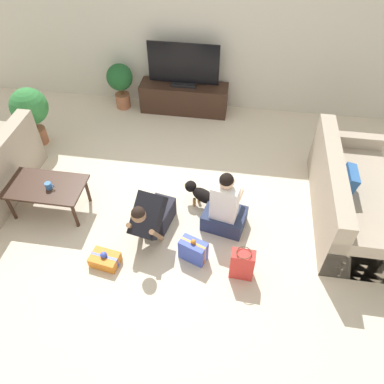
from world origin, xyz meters
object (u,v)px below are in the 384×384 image
at_px(dog, 200,194).
at_px(mug, 49,186).
at_px(gift_bag_a, 242,264).
at_px(coffee_table, 46,188).
at_px(person_sitting, 225,209).
at_px(person_kneeling, 152,215).
at_px(tv, 184,67).
at_px(tv_console, 184,98).
at_px(gift_box_a, 193,250).
at_px(sofa_right, 349,198).
at_px(potted_plant_back_left, 120,81).
at_px(gift_box_b, 105,259).
at_px(potted_plant_corner_left, 30,109).

relative_size(dog, mug, 4.12).
xyz_separation_m(gift_bag_a, mug, (-2.46, 0.60, 0.28)).
relative_size(coffee_table, person_sitting, 1.05).
relative_size(coffee_table, dog, 1.98).
xyz_separation_m(person_kneeling, mug, (-1.34, 0.15, 0.16)).
xyz_separation_m(tv, person_kneeling, (0.08, -2.80, -0.50)).
xyz_separation_m(tv_console, person_kneeling, (0.08, -2.80, 0.08)).
height_order(dog, gift_box_a, gift_box_a).
bearing_deg(sofa_right, tv_console, 49.77).
bearing_deg(mug, sofa_right, 8.17).
bearing_deg(potted_plant_back_left, gift_box_b, -77.68).
distance_m(sofa_right, person_kneeling, 2.51).
distance_m(potted_plant_corner_left, mug, 1.65).
bearing_deg(gift_box_b, tv, 83.43).
relative_size(tv_console, gift_bag_a, 3.49).
xyz_separation_m(sofa_right, person_kneeling, (-2.41, -0.69, 0.03)).
distance_m(sofa_right, dog, 1.91).
bearing_deg(dog, gift_box_a, 31.89).
bearing_deg(potted_plant_back_left, sofa_right, -29.81).
distance_m(coffee_table, potted_plant_back_left, 2.57).
bearing_deg(gift_box_b, potted_plant_back_left, 102.32).
xyz_separation_m(sofa_right, tv, (-2.49, 2.11, 0.53)).
height_order(potted_plant_corner_left, gift_box_b, potted_plant_corner_left).
distance_m(sofa_right, gift_box_b, 3.13).
relative_size(potted_plant_back_left, mug, 6.71).
distance_m(potted_plant_back_left, person_sitting, 3.24).
bearing_deg(potted_plant_back_left, person_sitting, -50.90).
distance_m(coffee_table, potted_plant_corner_left, 1.59).
bearing_deg(sofa_right, potted_plant_back_left, 60.19).
distance_m(sofa_right, gift_bag_a, 1.72).
bearing_deg(tv, gift_bag_a, -69.67).
distance_m(potted_plant_back_left, dog, 2.78).
relative_size(tv, gift_box_a, 3.29).
height_order(sofa_right, tv, tv).
relative_size(dog, gift_bag_a, 1.15).
distance_m(gift_box_a, mug, 1.97).
relative_size(person_kneeling, mug, 6.89).
relative_size(potted_plant_corner_left, gift_bag_a, 2.19).
relative_size(coffee_table, gift_box_b, 2.71).
bearing_deg(gift_bag_a, coffee_table, 165.94).
distance_m(tv, person_kneeling, 2.84).
bearing_deg(coffee_table, tv, 62.84).
xyz_separation_m(tv_console, mug, (-1.26, -2.65, 0.24)).
distance_m(tv, mug, 2.95).
distance_m(potted_plant_back_left, gift_bag_a, 3.95).
bearing_deg(mug, tv, 64.54).
bearing_deg(tv, gift_box_b, -96.57).
bearing_deg(tv, potted_plant_back_left, -177.40).
height_order(gift_bag_a, mug, mug).
bearing_deg(gift_bag_a, person_kneeling, 158.20).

